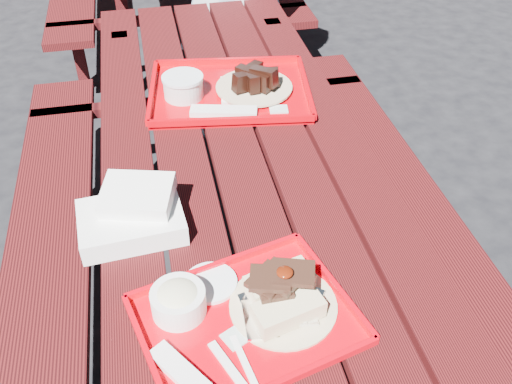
% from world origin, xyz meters
% --- Properties ---
extents(ground, '(60.00, 60.00, 0.00)m').
position_xyz_m(ground, '(0.00, 0.00, 0.00)').
color(ground, black).
rests_on(ground, ground).
extents(picnic_table_near, '(1.41, 2.40, 0.75)m').
position_xyz_m(picnic_table_near, '(-0.00, 0.00, 0.56)').
color(picnic_table_near, '#490E0E').
rests_on(picnic_table_near, ground).
extents(near_tray, '(0.48, 0.41, 0.13)m').
position_xyz_m(near_tray, '(-0.09, -0.45, 0.78)').
color(near_tray, '#CE000D').
rests_on(near_tray, picnic_table_near).
extents(far_tray, '(0.55, 0.45, 0.08)m').
position_xyz_m(far_tray, '(0.03, 0.42, 0.78)').
color(far_tray, '#BF0009').
rests_on(far_tray, picnic_table_near).
extents(white_cloth, '(0.25, 0.21, 0.10)m').
position_xyz_m(white_cloth, '(-0.29, -0.14, 0.79)').
color(white_cloth, white).
rests_on(white_cloth, picnic_table_near).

